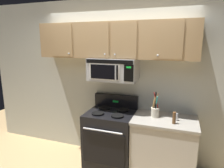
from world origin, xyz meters
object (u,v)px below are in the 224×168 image
(over_range_microwave, at_px, (113,69))
(pepper_mill, at_px, (174,118))
(salt_shaker, at_px, (177,117))
(stove_range, at_px, (111,137))
(utensil_crock_cream, at_px, (155,110))

(over_range_microwave, bearing_deg, pepper_mill, -14.43)
(over_range_microwave, distance_m, salt_shaker, 1.19)
(pepper_mill, bearing_deg, stove_range, 172.17)
(stove_range, xyz_separation_m, pepper_mill, (0.97, -0.13, 0.52))
(pepper_mill, bearing_deg, salt_shaker, 76.45)
(utensil_crock_cream, bearing_deg, pepper_mill, -31.57)
(over_range_microwave, relative_size, pepper_mill, 4.54)
(stove_range, height_order, pepper_mill, stove_range)
(utensil_crock_cream, distance_m, pepper_mill, 0.33)
(utensil_crock_cream, xyz_separation_m, salt_shaker, (0.31, -0.05, -0.05))
(salt_shaker, height_order, pepper_mill, pepper_mill)
(stove_range, height_order, salt_shaker, stove_range)
(salt_shaker, bearing_deg, over_range_microwave, 172.98)
(utensil_crock_cream, height_order, salt_shaker, utensil_crock_cream)
(stove_range, distance_m, salt_shaker, 1.11)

